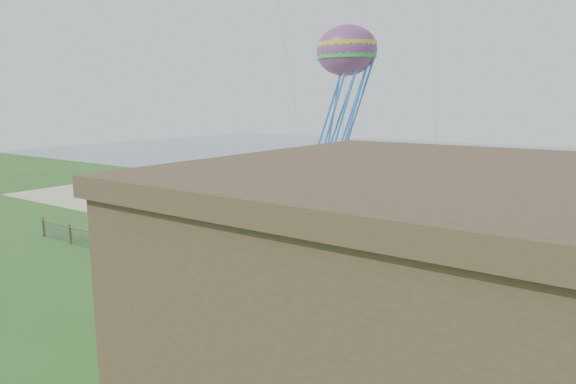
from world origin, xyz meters
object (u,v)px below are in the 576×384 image
at_px(chainlink_fence, 261,285).
at_px(octopus_kite, 346,85).
at_px(motel, 576,383).
at_px(picnic_table, 410,343).

height_order(chainlink_fence, octopus_kite, octopus_kite).
bearing_deg(octopus_kite, motel, -73.78).
xyz_separation_m(chainlink_fence, octopus_kite, (-0.83, 8.96, 9.06)).
relative_size(picnic_table, octopus_kite, 0.22).
distance_m(picnic_table, octopus_kite, 16.02).
xyz_separation_m(chainlink_fence, motel, (13.00, -7.00, 2.95)).
relative_size(chainlink_fence, octopus_kite, 4.87).
distance_m(chainlink_fence, motel, 15.06).
bearing_deg(octopus_kite, chainlink_fence, -109.39).
distance_m(motel, octopus_kite, 21.99).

